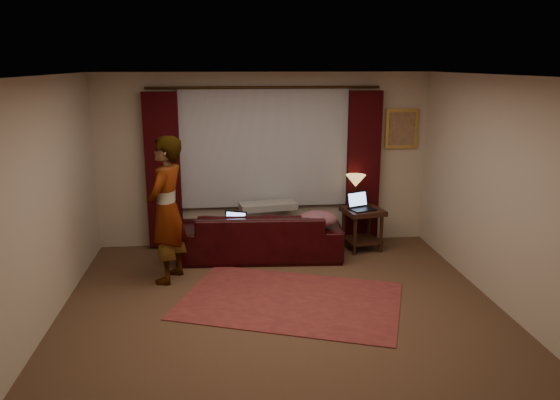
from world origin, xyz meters
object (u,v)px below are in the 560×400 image
Objects in this scene: sofa at (260,226)px; end_table at (362,229)px; tiffany_lamp at (355,190)px; laptop_sofa at (233,222)px; person at (167,210)px; laptop_table at (362,201)px.

sofa is 3.66× the size of end_table.
sofa is at bearing -167.04° from tiffany_lamp.
laptop_sofa is 1.94m from tiffany_lamp.
end_table is (1.93, 0.33, -0.27)m from laptop_sofa.
person reaches higher than end_table.
laptop_table reaches higher than end_table.
sofa is 1.55m from tiffany_lamp.
person is (-1.22, -0.75, 0.47)m from sofa.
laptop_sofa is at bearing -170.42° from end_table.
person is (-2.73, -0.84, 0.18)m from laptop_table.
laptop_table is 0.20× the size of person.
laptop_sofa is 1.98m from end_table.
tiffany_lamp is at bearing 113.85° from end_table.
end_table is at bearing 127.83° from person.
laptop_sofa is (-0.39, -0.17, 0.12)m from sofa.
laptop_sofa reaches higher than end_table.
sofa is 1.51m from person.
person is (-2.68, -1.09, 0.07)m from tiffany_lamp.
end_table is at bearing 31.28° from laptop_sofa.
tiffany_lamp reaches higher than sofa.
person is at bearing -161.78° from end_table.
tiffany_lamp reaches higher than end_table.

